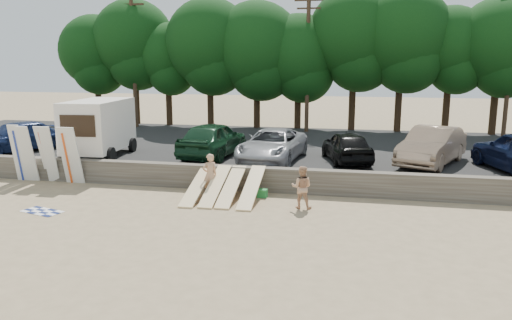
# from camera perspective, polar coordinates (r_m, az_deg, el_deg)

# --- Properties ---
(ground) EXTENTS (120.00, 120.00, 0.00)m
(ground) POSITION_cam_1_polar(r_m,az_deg,el_deg) (18.16, -6.19, -5.64)
(ground) COLOR tan
(ground) RESTS_ON ground
(seawall) EXTENTS (44.00, 0.50, 1.00)m
(seawall) POSITION_cam_1_polar(r_m,az_deg,el_deg) (20.80, -3.67, -1.99)
(seawall) COLOR #6B6356
(seawall) RESTS_ON ground
(parking_lot) EXTENTS (44.00, 14.50, 0.70)m
(parking_lot) POSITION_cam_1_polar(r_m,az_deg,el_deg) (27.98, 0.45, 1.16)
(parking_lot) COLOR #282828
(parking_lot) RESTS_ON ground
(treeline) EXTENTS (32.70, 6.53, 9.32)m
(treeline) POSITION_cam_1_polar(r_m,az_deg,el_deg) (34.35, 3.20, 13.12)
(treeline) COLOR #382616
(treeline) RESTS_ON parking_lot
(utility_poles) EXTENTS (25.80, 0.26, 9.00)m
(utility_poles) POSITION_cam_1_polar(r_m,az_deg,el_deg) (32.68, 5.93, 11.50)
(utility_poles) COLOR #473321
(utility_poles) RESTS_ON parking_lot
(box_trailer) EXTENTS (2.77, 4.47, 2.72)m
(box_trailer) POSITION_cam_1_polar(r_m,az_deg,el_deg) (25.19, -17.55, 3.82)
(box_trailer) COLOR white
(box_trailer) RESTS_ON parking_lot
(car_0) EXTENTS (3.66, 5.06, 1.60)m
(car_0) POSITION_cam_1_polar(r_m,az_deg,el_deg) (28.10, -25.71, 2.46)
(car_0) COLOR #15234C
(car_0) RESTS_ON parking_lot
(car_1) EXTENTS (2.54, 5.23, 1.72)m
(car_1) POSITION_cam_1_polar(r_m,az_deg,el_deg) (24.10, -4.95, 2.39)
(car_1) COLOR #13361F
(car_1) RESTS_ON parking_lot
(car_2) EXTENTS (2.92, 5.44, 1.45)m
(car_2) POSITION_cam_1_polar(r_m,az_deg,el_deg) (23.11, 1.88, 1.71)
(car_2) COLOR #9C9CA1
(car_2) RESTS_ON parking_lot
(car_3) EXTENTS (2.76, 4.51, 1.43)m
(car_3) POSITION_cam_1_polar(r_m,az_deg,el_deg) (23.20, 10.34, 1.54)
(car_3) COLOR black
(car_3) RESTS_ON parking_lot
(car_4) EXTENTS (3.66, 5.35, 1.67)m
(car_4) POSITION_cam_1_polar(r_m,az_deg,el_deg) (23.58, 19.47, 1.53)
(car_4) COLOR #A08165
(car_4) RESTS_ON parking_lot
(surfboard_upright_0) EXTENTS (0.56, 0.61, 2.56)m
(surfboard_upright_0) POSITION_cam_1_polar(r_m,az_deg,el_deg) (24.30, -25.54, 0.73)
(surfboard_upright_0) COLOR white
(surfboard_upright_0) RESTS_ON ground
(surfboard_upright_1) EXTENTS (0.57, 0.78, 2.53)m
(surfboard_upright_1) POSITION_cam_1_polar(r_m,az_deg,el_deg) (23.94, -24.59, 0.62)
(surfboard_upright_1) COLOR white
(surfboard_upright_1) RESTS_ON ground
(surfboard_upright_2) EXTENTS (0.52, 0.76, 2.52)m
(surfboard_upright_2) POSITION_cam_1_polar(r_m,az_deg,el_deg) (23.68, -22.93, 0.65)
(surfboard_upright_2) COLOR white
(surfboard_upright_2) RESTS_ON ground
(surfboard_upright_3) EXTENTS (0.58, 0.76, 2.53)m
(surfboard_upright_3) POSITION_cam_1_polar(r_m,az_deg,el_deg) (23.45, -22.57, 0.59)
(surfboard_upright_3) COLOR white
(surfboard_upright_3) RESTS_ON ground
(surfboard_upright_4) EXTENTS (0.56, 0.73, 2.54)m
(surfboard_upright_4) POSITION_cam_1_polar(r_m,az_deg,el_deg) (22.90, -20.79, 0.49)
(surfboard_upright_4) COLOR white
(surfboard_upright_4) RESTS_ON ground
(surfboard_upright_5) EXTENTS (0.50, 0.68, 2.54)m
(surfboard_upright_5) POSITION_cam_1_polar(r_m,az_deg,el_deg) (22.74, -20.10, 0.46)
(surfboard_upright_5) COLOR white
(surfboard_upright_5) RESTS_ON ground
(surfboard_low_0) EXTENTS (0.56, 2.89, 0.96)m
(surfboard_low_0) POSITION_cam_1_polar(r_m,az_deg,el_deg) (19.52, -6.74, -2.99)
(surfboard_low_0) COLOR #FFDEA0
(surfboard_low_0) RESTS_ON ground
(surfboard_low_1) EXTENTS (0.56, 2.86, 1.05)m
(surfboard_low_1) POSITION_cam_1_polar(r_m,az_deg,el_deg) (19.35, -4.67, -2.94)
(surfboard_low_1) COLOR #FFDEA0
(surfboard_low_1) RESTS_ON ground
(surfboard_low_2) EXTENTS (0.56, 2.86, 1.03)m
(surfboard_low_2) POSITION_cam_1_polar(r_m,az_deg,el_deg) (19.23, -2.86, -3.03)
(surfboard_low_2) COLOR #FFDEA0
(surfboard_low_2) RESTS_ON ground
(surfboard_low_3) EXTENTS (0.56, 2.84, 1.09)m
(surfboard_low_3) POSITION_cam_1_polar(r_m,az_deg,el_deg) (18.99, -0.51, -3.11)
(surfboard_low_3) COLOR #FFDEA0
(surfboard_low_3) RESTS_ON ground
(beachgoer_a) EXTENTS (0.73, 0.70, 1.68)m
(beachgoer_a) POSITION_cam_1_polar(r_m,az_deg,el_deg) (19.80, -5.30, -1.67)
(beachgoer_a) COLOR tan
(beachgoer_a) RESTS_ON ground
(beachgoer_b) EXTENTS (0.77, 0.61, 1.56)m
(beachgoer_b) POSITION_cam_1_polar(r_m,az_deg,el_deg) (18.10, 5.24, -3.12)
(beachgoer_b) COLOR tan
(beachgoer_b) RESTS_ON ground
(cooler) EXTENTS (0.40, 0.32, 0.32)m
(cooler) POSITION_cam_1_polar(r_m,az_deg,el_deg) (19.59, 0.72, -3.82)
(cooler) COLOR green
(cooler) RESTS_ON ground
(gear_bag) EXTENTS (0.30, 0.25, 0.22)m
(gear_bag) POSITION_cam_1_polar(r_m,az_deg,el_deg) (20.04, -0.73, -3.63)
(gear_bag) COLOR orange
(gear_bag) RESTS_ON ground
(beach_towel) EXTENTS (1.85, 1.85, 0.00)m
(beach_towel) POSITION_cam_1_polar(r_m,az_deg,el_deg) (19.36, -23.25, -5.42)
(beach_towel) COLOR white
(beach_towel) RESTS_ON ground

